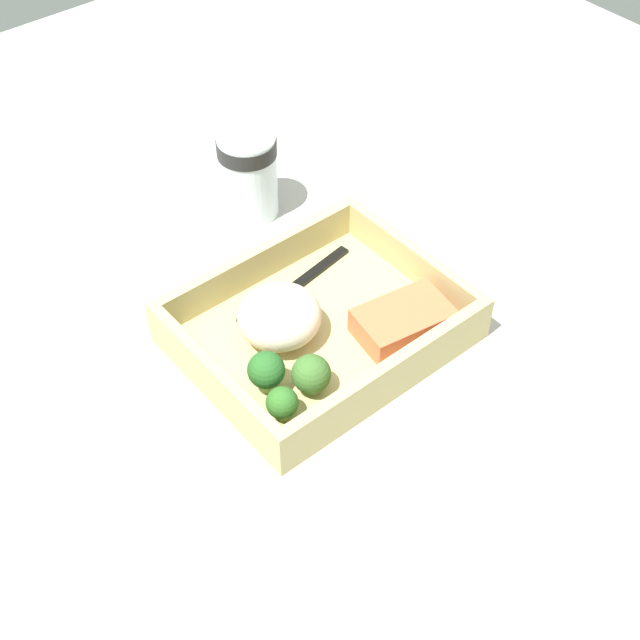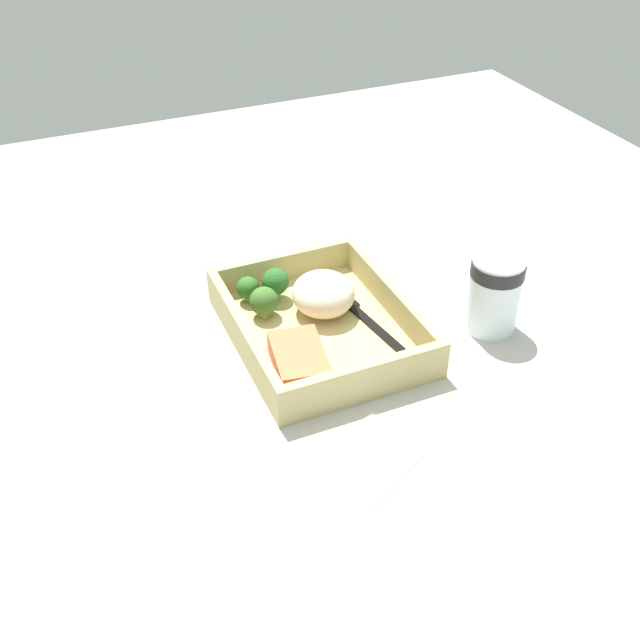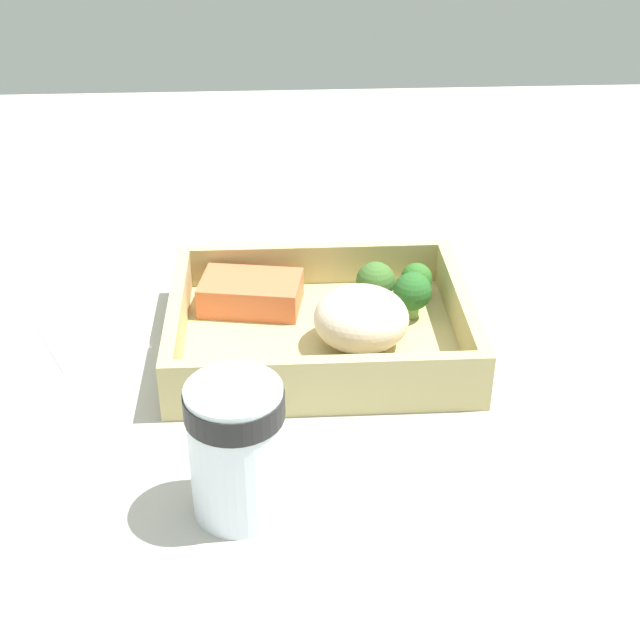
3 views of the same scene
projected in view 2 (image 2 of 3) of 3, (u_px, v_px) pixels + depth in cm
name	position (u px, v px, depth cm)	size (l,w,h in cm)	color
ground_plane	(320.00, 343.00, 97.16)	(160.00, 160.00, 2.00)	#B4B0A9
takeout_tray	(320.00, 333.00, 96.21)	(26.94, 21.63, 1.20)	tan
tray_rim	(320.00, 317.00, 94.65)	(26.94, 21.63, 4.02)	tan
salmon_fillet	(299.00, 360.00, 88.61)	(9.41, 5.98, 2.91)	#E16A41
mashed_potatoes	(323.00, 294.00, 97.45)	(8.46, 8.21, 5.47)	beige
broccoli_floret_1	(264.00, 302.00, 96.90)	(3.80, 3.80, 4.24)	#83A55D
broccoli_floret_2	(276.00, 282.00, 99.90)	(3.61, 3.61, 4.52)	#75A156
broccoli_floret_3	(248.00, 288.00, 99.80)	(3.05, 3.05, 3.62)	#81A45C
fork	(368.00, 321.00, 96.96)	(15.87, 3.98, 0.44)	black
paper_cup	(494.00, 290.00, 94.75)	(6.80, 6.80, 10.42)	white
receipt_slip	(371.00, 458.00, 79.53)	(8.27, 11.17, 0.24)	white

